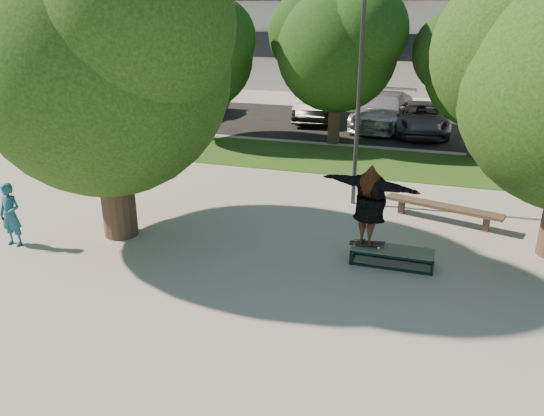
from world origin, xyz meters
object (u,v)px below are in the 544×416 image
(tree_left, at_px, (101,53))
(car_dark, at_px, (317,104))
(car_grey, at_px, (421,118))
(car_silver_b, at_px, (384,110))
(car_silver_a, at_px, (200,101))
(grind_box, at_px, (392,257))
(bench, at_px, (443,208))
(lamppost, at_px, (359,95))
(bystander, at_px, (11,215))

(tree_left, distance_m, car_dark, 15.90)
(car_grey, height_order, car_silver_b, car_silver_b)
(tree_left, relative_size, car_silver_a, 1.52)
(grind_box, relative_size, bench, 0.59)
(tree_left, distance_m, car_silver_b, 15.93)
(lamppost, distance_m, car_grey, 10.38)
(bench, height_order, car_grey, car_grey)
(grind_box, xyz_separation_m, bench, (1.03, 2.96, 0.21))
(bystander, relative_size, bench, 0.51)
(car_silver_a, bearing_deg, car_dark, 7.62)
(car_grey, bearing_deg, bench, -90.25)
(tree_left, height_order, grind_box, tree_left)
(grind_box, relative_size, car_silver_a, 0.39)
(grind_box, bearing_deg, car_silver_b, 97.28)
(car_dark, bearing_deg, lamppost, -77.09)
(grind_box, xyz_separation_m, bystander, (-8.77, -1.69, 0.59))
(lamppost, bearing_deg, car_silver_a, 132.49)
(tree_left, distance_m, lamppost, 6.70)
(car_grey, bearing_deg, car_silver_b, 148.82)
(grind_box, bearing_deg, tree_left, -177.73)
(grind_box, height_order, car_grey, car_grey)
(lamppost, height_order, car_grey, lamppost)
(lamppost, height_order, bench, lamppost)
(grind_box, distance_m, bystander, 8.95)
(tree_left, bearing_deg, bench, 22.48)
(bystander, height_order, car_silver_b, car_silver_b)
(lamppost, xyz_separation_m, grind_box, (1.47, -3.64, -2.96))
(car_dark, relative_size, car_silver_b, 0.92)
(bystander, bearing_deg, lamppost, 36.37)
(tree_left, distance_m, bench, 9.35)
(bench, height_order, car_silver_b, car_silver_b)
(car_silver_a, distance_m, car_grey, 11.16)
(bystander, bearing_deg, grind_box, 11.15)
(car_dark, height_order, car_grey, car_dark)
(car_silver_a, height_order, car_silver_b, car_silver_a)
(bench, bearing_deg, lamppost, -179.29)
(lamppost, height_order, car_silver_a, lamppost)
(lamppost, xyz_separation_m, bystander, (-7.30, -5.32, -2.37))
(car_dark, height_order, car_silver_b, car_dark)
(lamppost, bearing_deg, car_dark, 108.02)
(tree_left, bearing_deg, car_grey, 64.36)
(lamppost, distance_m, grind_box, 4.92)
(car_grey, relative_size, car_silver_b, 0.90)
(lamppost, relative_size, car_silver_b, 1.13)
(grind_box, bearing_deg, car_dark, 109.01)
(car_silver_a, relative_size, car_silver_b, 0.86)
(bystander, xyz_separation_m, car_dark, (3.56, 16.82, 0.04))
(car_silver_a, height_order, car_grey, car_silver_a)
(car_silver_b, bearing_deg, grind_box, -74.52)
(lamppost, distance_m, car_silver_b, 11.06)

